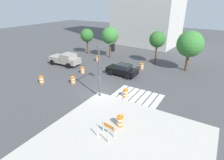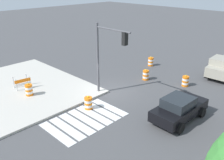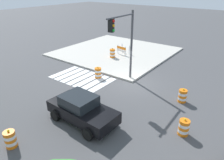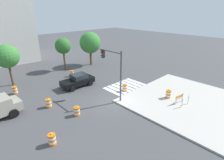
{
  "view_description": "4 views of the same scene",
  "coord_description": "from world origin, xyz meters",
  "px_view_note": "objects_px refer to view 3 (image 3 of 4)",
  "views": [
    {
      "loc": [
        10.73,
        -14.65,
        9.67
      ],
      "look_at": [
        0.31,
        2.38,
        0.82
      ],
      "focal_mm": 29.07,
      "sensor_mm": 36.0,
      "label": 1
    },
    {
      "loc": [
        12.69,
        12.76,
        8.63
      ],
      "look_at": [
        0.44,
        0.77,
        1.46
      ],
      "focal_mm": 39.02,
      "sensor_mm": 36.0,
      "label": 2
    },
    {
      "loc": [
        -7.73,
        13.17,
        7.41
      ],
      "look_at": [
        -0.09,
        2.92,
        1.4
      ],
      "focal_mm": 32.95,
      "sensor_mm": 36.0,
      "label": 3
    },
    {
      "loc": [
        -11.71,
        -11.93,
        9.38
      ],
      "look_at": [
        2.02,
        2.18,
        1.36
      ],
      "focal_mm": 27.74,
      "sensor_mm": 36.0,
      "label": 4
    }
  ],
  "objects_px": {
    "traffic_barrel_median_far": "(184,127)",
    "traffic_light_pole": "(124,36)",
    "traffic_barrel_far_curb": "(98,73)",
    "traffic_barrel_lane_center": "(10,139)",
    "sports_car": "(82,109)",
    "traffic_barrel_on_sidewalk": "(112,53)",
    "traffic_barrel_median_near": "(183,96)",
    "construction_barricade": "(122,49)"
  },
  "relations": [
    {
      "from": "sports_car",
      "to": "traffic_barrel_on_sidewalk",
      "type": "distance_m",
      "value": 11.35
    },
    {
      "from": "traffic_barrel_far_curb",
      "to": "construction_barricade",
      "type": "distance_m",
      "value": 6.56
    },
    {
      "from": "traffic_barrel_far_curb",
      "to": "construction_barricade",
      "type": "height_order",
      "value": "construction_barricade"
    },
    {
      "from": "traffic_barrel_median_far",
      "to": "traffic_barrel_on_sidewalk",
      "type": "height_order",
      "value": "traffic_barrel_on_sidewalk"
    },
    {
      "from": "sports_car",
      "to": "traffic_barrel_median_far",
      "type": "xyz_separation_m",
      "value": [
        -5.21,
        -2.37,
        -0.36
      ]
    },
    {
      "from": "traffic_barrel_far_curb",
      "to": "traffic_barrel_lane_center",
      "type": "height_order",
      "value": "same"
    },
    {
      "from": "traffic_barrel_median_near",
      "to": "traffic_barrel_far_curb",
      "type": "height_order",
      "value": "same"
    },
    {
      "from": "construction_barricade",
      "to": "traffic_barrel_median_near",
      "type": "bearing_deg",
      "value": 146.6
    },
    {
      "from": "sports_car",
      "to": "traffic_barrel_median_far",
      "type": "distance_m",
      "value": 5.74
    },
    {
      "from": "traffic_light_pole",
      "to": "traffic_barrel_on_sidewalk",
      "type": "bearing_deg",
      "value": -45.51
    },
    {
      "from": "sports_car",
      "to": "traffic_barrel_lane_center",
      "type": "bearing_deg",
      "value": 69.75
    },
    {
      "from": "traffic_barrel_median_far",
      "to": "construction_barricade",
      "type": "height_order",
      "value": "construction_barricade"
    },
    {
      "from": "traffic_barrel_median_far",
      "to": "traffic_barrel_lane_center",
      "type": "bearing_deg",
      "value": 42.57
    },
    {
      "from": "traffic_barrel_median_far",
      "to": "traffic_barrel_far_curb",
      "type": "height_order",
      "value": "same"
    },
    {
      "from": "traffic_barrel_far_curb",
      "to": "construction_barricade",
      "type": "bearing_deg",
      "value": -74.48
    },
    {
      "from": "traffic_barrel_median_far",
      "to": "traffic_barrel_lane_center",
      "type": "height_order",
      "value": "same"
    },
    {
      "from": "traffic_barrel_median_near",
      "to": "construction_barricade",
      "type": "height_order",
      "value": "construction_barricade"
    },
    {
      "from": "traffic_barrel_median_far",
      "to": "traffic_light_pole",
      "type": "relative_size",
      "value": 0.19
    },
    {
      "from": "traffic_barrel_far_curb",
      "to": "traffic_barrel_on_sidewalk",
      "type": "height_order",
      "value": "traffic_barrel_on_sidewalk"
    },
    {
      "from": "traffic_barrel_lane_center",
      "to": "traffic_light_pole",
      "type": "distance_m",
      "value": 9.91
    },
    {
      "from": "sports_car",
      "to": "construction_barricade",
      "type": "distance_m",
      "value": 12.64
    },
    {
      "from": "traffic_barrel_median_near",
      "to": "traffic_barrel_far_curb",
      "type": "bearing_deg",
      "value": 3.1
    },
    {
      "from": "sports_car",
      "to": "traffic_light_pole",
      "type": "distance_m",
      "value": 6.49
    },
    {
      "from": "traffic_barrel_median_near",
      "to": "traffic_barrel_median_far",
      "type": "height_order",
      "value": "same"
    },
    {
      "from": "traffic_barrel_far_curb",
      "to": "traffic_light_pole",
      "type": "relative_size",
      "value": 0.19
    },
    {
      "from": "sports_car",
      "to": "traffic_barrel_median_far",
      "type": "relative_size",
      "value": 4.27
    },
    {
      "from": "sports_car",
      "to": "traffic_light_pole",
      "type": "bearing_deg",
      "value": -81.0
    },
    {
      "from": "traffic_barrel_median_near",
      "to": "traffic_light_pole",
      "type": "height_order",
      "value": "traffic_light_pole"
    },
    {
      "from": "traffic_barrel_lane_center",
      "to": "traffic_barrel_median_near",
      "type": "bearing_deg",
      "value": -119.68
    },
    {
      "from": "sports_car",
      "to": "traffic_barrel_on_sidewalk",
      "type": "height_order",
      "value": "sports_car"
    },
    {
      "from": "sports_car",
      "to": "construction_barricade",
      "type": "bearing_deg",
      "value": -66.68
    },
    {
      "from": "sports_car",
      "to": "construction_barricade",
      "type": "xyz_separation_m",
      "value": [
        5.0,
        -11.61,
        -0.09
      ]
    },
    {
      "from": "sports_car",
      "to": "construction_barricade",
      "type": "height_order",
      "value": "sports_car"
    },
    {
      "from": "traffic_barrel_median_far",
      "to": "traffic_barrel_on_sidewalk",
      "type": "bearing_deg",
      "value": -36.33
    },
    {
      "from": "traffic_barrel_median_near",
      "to": "traffic_barrel_lane_center",
      "type": "distance_m",
      "value": 10.75
    },
    {
      "from": "traffic_barrel_median_far",
      "to": "traffic_barrel_far_curb",
      "type": "xyz_separation_m",
      "value": [
        8.46,
        -2.92,
        0.0
      ]
    },
    {
      "from": "traffic_barrel_on_sidewalk",
      "to": "construction_barricade",
      "type": "height_order",
      "value": "traffic_barrel_on_sidewalk"
    },
    {
      "from": "traffic_barrel_far_curb",
      "to": "traffic_barrel_on_sidewalk",
      "type": "bearing_deg",
      "value": -67.28
    },
    {
      "from": "traffic_barrel_median_far",
      "to": "traffic_barrel_lane_center",
      "type": "relative_size",
      "value": 1.0
    },
    {
      "from": "traffic_barrel_far_curb",
      "to": "traffic_light_pole",
      "type": "distance_m",
      "value": 4.2
    },
    {
      "from": "traffic_barrel_on_sidewalk",
      "to": "construction_barricade",
      "type": "xyz_separation_m",
      "value": [
        -0.24,
        -1.54,
        0.12
      ]
    },
    {
      "from": "traffic_barrel_median_far",
      "to": "traffic_barrel_far_curb",
      "type": "relative_size",
      "value": 1.0
    }
  ]
}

